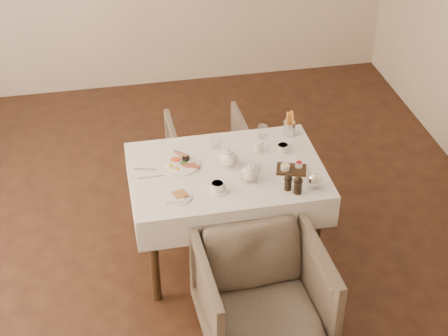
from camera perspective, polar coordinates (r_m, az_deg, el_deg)
name	(u,v)px	position (r m, az deg, el deg)	size (l,w,h in m)	color
table	(226,183)	(4.59, 0.20, -1.25)	(1.28, 0.88, 0.75)	black
armchair_near	(262,296)	(4.22, 3.20, -10.55)	(0.74, 0.76, 0.70)	#4F453A
armchair_far	(208,151)	(5.54, -1.36, 1.44)	(0.60, 0.62, 0.56)	#4F453A
breakfast_plate	(179,163)	(4.57, -3.79, 0.42)	(0.28, 0.28, 0.04)	white
side_plate	(178,197)	(4.28, -3.86, -2.41)	(0.17, 0.17, 0.02)	white
teapot_centre	(228,157)	(4.52, 0.32, 0.93)	(0.17, 0.13, 0.13)	white
teapot_front	(250,172)	(4.38, 2.17, -0.36)	(0.16, 0.12, 0.13)	white
creamer	(259,146)	(4.68, 2.91, 1.85)	(0.06, 0.06, 0.08)	white
teacup_near	(217,187)	(4.31, -0.55, -1.61)	(0.13, 0.13, 0.06)	white
teacup_far	(283,149)	(4.69, 4.91, 1.62)	(0.12, 0.12, 0.06)	white
glass_left	(216,141)	(4.71, -0.69, 2.23)	(0.07, 0.07, 0.10)	silver
glass_mid	(255,164)	(4.49, 2.59, 0.36)	(0.07, 0.07, 0.09)	silver
glass_right	(262,131)	(4.82, 3.21, 3.06)	(0.07, 0.07, 0.09)	silver
condiment_board	(291,169)	(4.52, 5.59, -0.04)	(0.22, 0.18, 0.05)	black
pepper_mill_left	(288,182)	(4.33, 5.35, -1.19)	(0.05, 0.05, 0.11)	black
pepper_mill_right	(298,185)	(4.30, 6.16, -1.40)	(0.06, 0.06, 0.12)	black
silver_pot	(314,179)	(4.36, 7.51, -0.90)	(0.11, 0.09, 0.12)	white
fries_cup	(289,125)	(4.85, 5.45, 3.60)	(0.09, 0.09, 0.18)	silver
cutlery_fork	(149,169)	(4.54, -6.28, -0.11)	(0.02, 0.20, 0.00)	silver
cutlery_knife	(153,177)	(4.47, -5.89, -0.73)	(0.02, 0.21, 0.00)	silver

